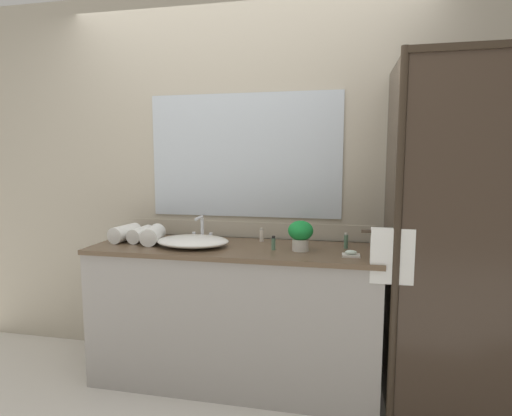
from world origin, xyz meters
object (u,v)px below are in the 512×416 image
(potted_plant, at_px, (301,233))
(rolled_towel_near_edge, at_px, (125,233))
(amenity_bottle_lotion, at_px, (346,241))
(amenity_bottle_shampoo, at_px, (273,243))
(faucet, at_px, (202,232))
(amenity_bottle_conditioner, at_px, (262,235))
(rolled_towel_far_edge, at_px, (153,235))
(soap_dish, at_px, (351,254))
(sink_basin, at_px, (193,241))
(rolled_towel_middle, at_px, (141,234))

(potted_plant, xyz_separation_m, rolled_towel_near_edge, (-1.19, 0.05, -0.05))
(amenity_bottle_lotion, height_order, amenity_bottle_shampoo, amenity_bottle_lotion)
(faucet, xyz_separation_m, amenity_bottle_conditioner, (0.40, 0.06, -0.01))
(potted_plant, height_order, rolled_towel_near_edge, potted_plant)
(faucet, xyz_separation_m, rolled_towel_far_edge, (-0.29, -0.14, -0.00))
(soap_dish, relative_size, rolled_towel_far_edge, 0.42)
(potted_plant, xyz_separation_m, rolled_towel_far_edge, (-0.97, 0.02, -0.05))
(sink_basin, bearing_deg, rolled_towel_far_edge, 173.85)
(potted_plant, height_order, amenity_bottle_lotion, potted_plant)
(sink_basin, height_order, amenity_bottle_conditioner, amenity_bottle_conditioner)
(rolled_towel_near_edge, distance_m, rolled_towel_far_edge, 0.22)
(sink_basin, height_order, amenity_bottle_lotion, amenity_bottle_lotion)
(faucet, height_order, rolled_towel_middle, faucet)
(potted_plant, height_order, amenity_bottle_conditioner, potted_plant)
(rolled_towel_near_edge, height_order, rolled_towel_middle, rolled_towel_near_edge)
(faucet, height_order, amenity_bottle_lotion, faucet)
(potted_plant, relative_size, rolled_towel_near_edge, 0.79)
(potted_plant, height_order, rolled_towel_far_edge, potted_plant)
(sink_basin, relative_size, soap_dish, 4.63)
(faucet, distance_m, rolled_towel_middle, 0.41)
(potted_plant, relative_size, amenity_bottle_lotion, 1.90)
(sink_basin, xyz_separation_m, faucet, (0.00, 0.17, 0.03))
(amenity_bottle_lotion, distance_m, amenity_bottle_shampoo, 0.45)
(soap_dish, relative_size, amenity_bottle_lotion, 1.04)
(potted_plant, distance_m, rolled_towel_near_edge, 1.19)
(sink_basin, relative_size, rolled_towel_far_edge, 1.95)
(amenity_bottle_lotion, relative_size, rolled_towel_far_edge, 0.40)
(sink_basin, relative_size, amenity_bottle_conditioner, 5.08)
(amenity_bottle_shampoo, xyz_separation_m, amenity_bottle_conditioner, (-0.12, 0.24, 0.00))
(faucet, distance_m, amenity_bottle_shampoo, 0.55)
(amenity_bottle_shampoo, xyz_separation_m, rolled_towel_middle, (-0.92, 0.08, 0.01))
(amenity_bottle_shampoo, height_order, amenity_bottle_conditioner, amenity_bottle_conditioner)
(sink_basin, relative_size, faucet, 2.67)
(amenity_bottle_lotion, relative_size, amenity_bottle_shampoo, 1.11)
(faucet, xyz_separation_m, amenity_bottle_shampoo, (0.52, -0.17, -0.02))
(soap_dish, height_order, amenity_bottle_conditioner, amenity_bottle_conditioner)
(amenity_bottle_shampoo, bearing_deg, soap_dish, -8.96)
(amenity_bottle_lotion, bearing_deg, amenity_bottle_shampoo, -162.68)
(amenity_bottle_lotion, distance_m, rolled_towel_middle, 1.35)
(amenity_bottle_lotion, bearing_deg, potted_plant, -156.16)
(amenity_bottle_lotion, distance_m, rolled_towel_near_edge, 1.46)
(faucet, xyz_separation_m, rolled_towel_middle, (-0.40, -0.10, -0.01))
(soap_dish, bearing_deg, amenity_bottle_conditioner, 151.73)
(faucet, relative_size, potted_plant, 0.95)
(sink_basin, bearing_deg, potted_plant, 1.13)
(amenity_bottle_conditioner, relative_size, rolled_towel_middle, 0.42)
(amenity_bottle_shampoo, bearing_deg, amenity_bottle_lotion, 17.32)
(amenity_bottle_lotion, xyz_separation_m, rolled_towel_far_edge, (-1.24, -0.10, 0.01))
(soap_dish, bearing_deg, amenity_bottle_shampoo, 171.04)
(soap_dish, xyz_separation_m, rolled_towel_near_edge, (-1.49, 0.14, 0.04))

